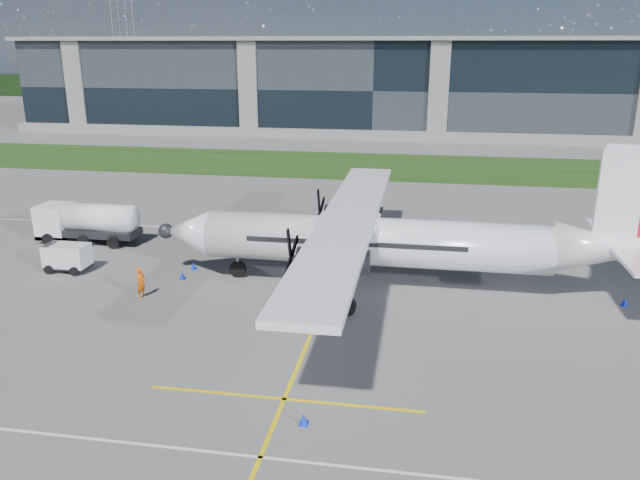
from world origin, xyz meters
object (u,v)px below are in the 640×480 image
(pylon_west, at_px, (124,42))
(safety_cone_nose_stbd, at_px, (194,266))
(safety_cone_stbdwing, at_px, (377,215))
(baggage_tug, at_px, (67,258))
(ground_crew_person, at_px, (141,280))
(safety_cone_nose_port, at_px, (182,275))
(safety_cone_portwing, at_px, (304,419))
(turboprop_aircraft, at_px, (394,215))
(safety_cone_tail, at_px, (625,302))
(fuel_tanker_truck, at_px, (81,223))

(pylon_west, relative_size, safety_cone_nose_stbd, 60.00)
(safety_cone_stbdwing, bearing_deg, baggage_tug, -139.12)
(pylon_west, relative_size, safety_cone_stbdwing, 60.00)
(ground_crew_person, relative_size, safety_cone_nose_port, 4.27)
(safety_cone_portwing, xyz_separation_m, safety_cone_nose_stbd, (-10.79, 16.42, 0.00))
(turboprop_aircraft, bearing_deg, pylon_west, 121.40)
(safety_cone_portwing, bearing_deg, safety_cone_nose_port, 126.68)
(safety_cone_tail, bearing_deg, safety_cone_nose_port, -179.57)
(pylon_west, xyz_separation_m, safety_cone_tail, (100.33, -142.90, -14.75))
(pylon_west, distance_m, fuel_tanker_truck, 151.15)
(turboprop_aircraft, distance_m, ground_crew_person, 15.73)
(baggage_tug, bearing_deg, fuel_tanker_truck, 111.62)
(safety_cone_stbdwing, relative_size, safety_cone_nose_stbd, 1.00)
(safety_cone_nose_port, xyz_separation_m, safety_cone_nose_stbd, (0.07, 1.83, 0.00))
(ground_crew_person, height_order, safety_cone_stbdwing, ground_crew_person)
(turboprop_aircraft, relative_size, safety_cone_nose_port, 62.23)
(fuel_tanker_truck, height_order, ground_crew_person, fuel_tanker_truck)
(safety_cone_nose_port, relative_size, safety_cone_nose_stbd, 1.00)
(baggage_tug, bearing_deg, pylon_west, 114.52)
(pylon_west, bearing_deg, safety_cone_nose_port, -62.87)
(ground_crew_person, xyz_separation_m, safety_cone_tail, (28.28, 3.49, -0.82))
(ground_crew_person, bearing_deg, pylon_west, 42.15)
(safety_cone_nose_port, bearing_deg, safety_cone_nose_stbd, 87.79)
(safety_cone_nose_stbd, bearing_deg, safety_cone_portwing, -56.68)
(fuel_tanker_truck, bearing_deg, safety_cone_nose_port, -30.73)
(turboprop_aircraft, height_order, safety_cone_portwing, turboprop_aircraft)
(pylon_west, distance_m, safety_cone_tail, 175.22)
(pylon_west, height_order, turboprop_aircraft, pylon_west)
(turboprop_aircraft, distance_m, safety_cone_nose_port, 14.18)
(pylon_west, xyz_separation_m, fuel_tanker_truck, (62.78, -136.84, -13.48))
(safety_cone_portwing, relative_size, safety_cone_nose_port, 1.00)
(ground_crew_person, height_order, safety_cone_portwing, ground_crew_person)
(turboprop_aircraft, height_order, ground_crew_person, turboprop_aircraft)
(pylon_west, distance_m, ground_crew_person, 163.76)
(pylon_west, xyz_separation_m, safety_cone_nose_stbd, (73.39, -141.26, -14.75))
(turboprop_aircraft, height_order, fuel_tanker_truck, turboprop_aircraft)
(fuel_tanker_truck, relative_size, baggage_tug, 2.68)
(turboprop_aircraft, distance_m, safety_cone_portwing, 16.37)
(safety_cone_portwing, bearing_deg, ground_crew_person, 137.04)
(fuel_tanker_truck, relative_size, safety_cone_portwing, 16.22)
(turboprop_aircraft, relative_size, fuel_tanker_truck, 3.84)
(fuel_tanker_truck, height_order, baggage_tug, fuel_tanker_truck)
(pylon_west, bearing_deg, safety_cone_stbdwing, -56.17)
(pylon_west, bearing_deg, fuel_tanker_truck, -65.35)
(baggage_tug, relative_size, safety_cone_nose_stbd, 6.06)
(pylon_west, relative_size, safety_cone_nose_port, 60.00)
(turboprop_aircraft, xyz_separation_m, safety_cone_tail, (13.57, -0.77, -4.42))
(pylon_west, distance_m, safety_cone_stbdwing, 152.58)
(safety_cone_portwing, bearing_deg, baggage_tug, 142.12)
(ground_crew_person, xyz_separation_m, safety_cone_nose_stbd, (1.33, 5.13, -0.82))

